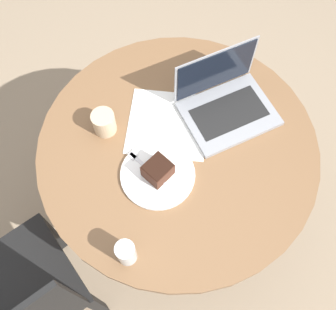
# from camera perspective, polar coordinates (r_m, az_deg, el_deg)

# --- Properties ---
(ground_plane) EXTENTS (12.00, 12.00, 0.00)m
(ground_plane) POSITION_cam_1_polar(r_m,az_deg,el_deg) (2.08, 0.98, -7.91)
(ground_plane) COLOR gray
(dining_table) EXTENTS (1.01, 1.01, 0.73)m
(dining_table) POSITION_cam_1_polar(r_m,az_deg,el_deg) (1.54, 1.31, -1.28)
(dining_table) COLOR brown
(dining_table) RESTS_ON ground_plane
(chair) EXTENTS (0.57, 0.57, 0.92)m
(chair) POSITION_cam_1_polar(r_m,az_deg,el_deg) (1.60, -20.27, -19.71)
(chair) COLOR black
(chair) RESTS_ON ground_plane
(paper_document) EXTENTS (0.34, 0.34, 0.00)m
(paper_document) POSITION_cam_1_polar(r_m,az_deg,el_deg) (1.44, -0.09, 4.57)
(paper_document) COLOR white
(paper_document) RESTS_ON dining_table
(plate) EXTENTS (0.26, 0.26, 0.01)m
(plate) POSITION_cam_1_polar(r_m,az_deg,el_deg) (1.35, -1.50, -2.84)
(plate) COLOR white
(plate) RESTS_ON dining_table
(cake_slice) EXTENTS (0.12, 0.12, 0.07)m
(cake_slice) POSITION_cam_1_polar(r_m,az_deg,el_deg) (1.31, -1.50, -2.21)
(cake_slice) COLOR #472619
(cake_slice) RESTS_ON plate
(fork) EXTENTS (0.12, 0.15, 0.00)m
(fork) POSITION_cam_1_polar(r_m,az_deg,el_deg) (1.35, -3.54, -1.48)
(fork) COLOR silver
(fork) RESTS_ON plate
(coffee_glass) EXTENTS (0.08, 0.08, 0.09)m
(coffee_glass) POSITION_cam_1_polar(r_m,az_deg,el_deg) (1.41, -9.27, 4.68)
(coffee_glass) COLOR #C6AD89
(coffee_glass) RESTS_ON dining_table
(water_glass) EXTENTS (0.06, 0.06, 0.10)m
(water_glass) POSITION_cam_1_polar(r_m,az_deg,el_deg) (1.23, -6.09, -13.92)
(water_glass) COLOR silver
(water_glass) RESTS_ON dining_table
(laptop) EXTENTS (0.39, 0.34, 0.22)m
(laptop) POSITION_cam_1_polar(r_m,az_deg,el_deg) (1.46, 8.35, 7.39)
(laptop) COLOR gray
(laptop) RESTS_ON dining_table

